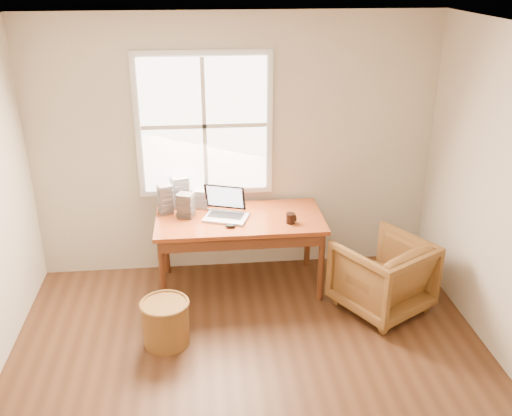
# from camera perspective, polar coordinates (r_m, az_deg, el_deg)

# --- Properties ---
(room_shell) EXTENTS (4.04, 4.54, 2.64)m
(room_shell) POSITION_cam_1_polar(r_m,az_deg,el_deg) (3.73, -0.18, -3.40)
(room_shell) COLOR #4F2E1B
(room_shell) RESTS_ON ground
(desk) EXTENTS (1.60, 0.80, 0.04)m
(desk) POSITION_cam_1_polar(r_m,az_deg,el_deg) (5.46, -1.65, -1.13)
(desk) COLOR brown
(desk) RESTS_ON room_shell
(armchair) EXTENTS (1.02, 1.03, 0.69)m
(armchair) POSITION_cam_1_polar(r_m,az_deg,el_deg) (5.41, 12.52, -6.56)
(armchair) COLOR brown
(armchair) RESTS_ON room_shell
(wicker_stool) EXTENTS (0.50, 0.50, 0.39)m
(wicker_stool) POSITION_cam_1_polar(r_m,az_deg,el_deg) (4.97, -9.01, -11.30)
(wicker_stool) COLOR brown
(wicker_stool) RESTS_ON room_shell
(laptop) EXTENTS (0.51, 0.53, 0.30)m
(laptop) POSITION_cam_1_polar(r_m,az_deg,el_deg) (5.37, -3.04, 0.38)
(laptop) COLOR silver
(laptop) RESTS_ON desk
(mouse) EXTENTS (0.11, 0.07, 0.03)m
(mouse) POSITION_cam_1_polar(r_m,az_deg,el_deg) (5.24, -2.58, -1.80)
(mouse) COLOR black
(mouse) RESTS_ON desk
(coffee_mug) EXTENTS (0.10, 0.10, 0.10)m
(coffee_mug) POSITION_cam_1_polar(r_m,az_deg,el_deg) (5.33, 3.47, -1.03)
(coffee_mug) COLOR black
(coffee_mug) RESTS_ON desk
(cd_stack_a) EXTENTS (0.20, 0.19, 0.31)m
(cd_stack_a) POSITION_cam_1_polar(r_m,az_deg,el_deg) (5.69, -7.62, 1.65)
(cd_stack_a) COLOR silver
(cd_stack_a) RESTS_ON desk
(cd_stack_b) EXTENTS (0.18, 0.17, 0.23)m
(cd_stack_b) POSITION_cam_1_polar(r_m,az_deg,el_deg) (5.47, -7.05, 0.29)
(cd_stack_b) COLOR #232327
(cd_stack_b) RESTS_ON desk
(cd_stack_c) EXTENTS (0.16, 0.15, 0.29)m
(cd_stack_c) POSITION_cam_1_polar(r_m,az_deg,el_deg) (5.55, -9.06, 0.86)
(cd_stack_c) COLOR #A0A1AD
(cd_stack_c) RESTS_ON desk
(cd_stack_d) EXTENTS (0.16, 0.15, 0.18)m
(cd_stack_d) POSITION_cam_1_polar(r_m,az_deg,el_deg) (5.68, -5.56, 0.97)
(cd_stack_d) COLOR silver
(cd_stack_d) RESTS_ON desk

